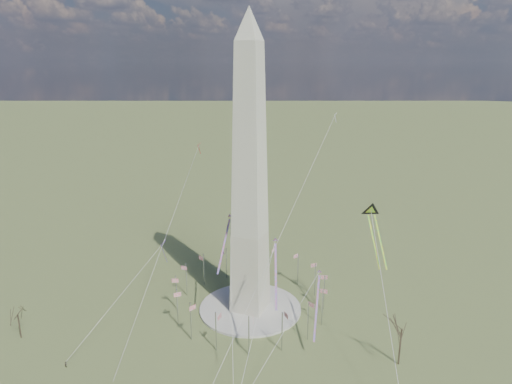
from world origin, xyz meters
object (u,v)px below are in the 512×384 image
at_px(washington_monument, 250,179).
at_px(kite_delta_black, 372,214).
at_px(tree_near, 402,327).
at_px(person_west, 66,364).

distance_m(washington_monument, kite_delta_black, 40.36).
bearing_deg(washington_monument, tree_near, -12.31).
distance_m(washington_monument, person_west, 77.59).
xyz_separation_m(tree_near, person_west, (-88.48, -38.34, -11.54)).
xyz_separation_m(washington_monument, tree_near, (51.97, -11.34, -35.55)).
relative_size(person_west, kite_delta_black, 0.09).
distance_m(person_west, kite_delta_black, 101.17).
relative_size(tree_near, person_west, 10.15).
xyz_separation_m(washington_monument, person_west, (-36.51, -49.68, -47.10)).
bearing_deg(person_west, tree_near, -151.65).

